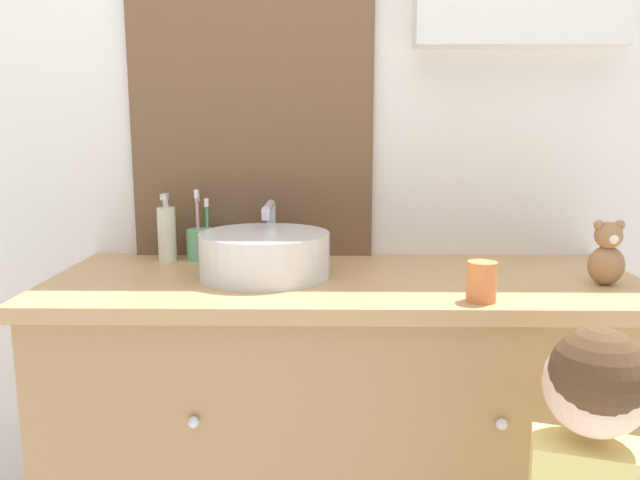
{
  "coord_description": "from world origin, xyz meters",
  "views": [
    {
      "loc": [
        -0.04,
        -1.15,
        1.25
      ],
      "look_at": [
        -0.06,
        0.27,
        0.99
      ],
      "focal_mm": 35.0,
      "sensor_mm": 36.0,
      "label": 1
    }
  ],
  "objects": [
    {
      "name": "wall_back",
      "position": [
        0.02,
        0.62,
        1.29
      ],
      "size": [
        3.2,
        0.18,
        2.5
      ],
      "color": "silver",
      "rests_on": "ground_plane"
    },
    {
      "name": "vanity_counter",
      "position": [
        0.0,
        0.32,
        0.45
      ],
      "size": [
        1.43,
        0.55,
        0.89
      ],
      "color": "#A37A4C",
      "rests_on": "ground_plane"
    },
    {
      "name": "sink_basin",
      "position": [
        -0.19,
        0.33,
        0.94
      ],
      "size": [
        0.32,
        0.37,
        0.17
      ],
      "color": "silver",
      "rests_on": "vanity_counter"
    },
    {
      "name": "toothbrush_holder",
      "position": [
        -0.39,
        0.53,
        0.93
      ],
      "size": [
        0.08,
        0.08,
        0.19
      ],
      "color": "#66B27F",
      "rests_on": "vanity_counter"
    },
    {
      "name": "soap_dispenser",
      "position": [
        -0.48,
        0.51,
        0.96
      ],
      "size": [
        0.05,
        0.05,
        0.18
      ],
      "color": "beige",
      "rests_on": "vanity_counter"
    },
    {
      "name": "teddy_bear",
      "position": [
        0.6,
        0.26,
        0.96
      ],
      "size": [
        0.08,
        0.07,
        0.15
      ],
      "color": "#9E7047",
      "rests_on": "vanity_counter"
    },
    {
      "name": "drinking_cup",
      "position": [
        0.28,
        0.11,
        0.93
      ],
      "size": [
        0.06,
        0.06,
        0.08
      ],
      "primitive_type": "cylinder",
      "color": "orange",
      "rests_on": "vanity_counter"
    }
  ]
}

